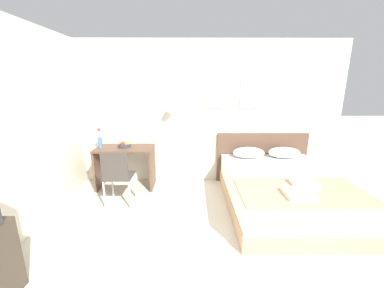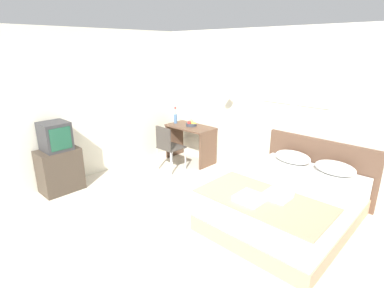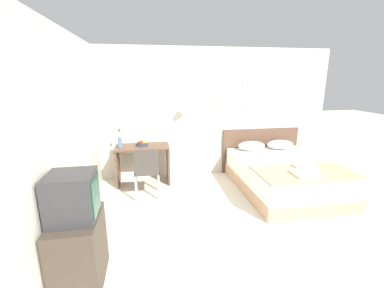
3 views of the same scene
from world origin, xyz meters
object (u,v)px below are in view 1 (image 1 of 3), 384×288
object	(u,v)px
pillow_right	(284,153)
folded_towel_mid_bed	(299,194)
pillow_left	(249,153)
desk	(125,160)
fruit_bowl	(124,144)
throw_blanket	(301,191)
headboard	(261,157)
folded_towel_near_foot	(304,183)
desk_chair	(117,174)
bed	(281,191)
flower_vase	(100,141)

from	to	relation	value
pillow_right	folded_towel_mid_bed	distance (m)	1.63
pillow_left	desk	size ratio (longest dim) A/B	0.56
pillow_left	fruit_bowl	size ratio (longest dim) A/B	2.39
pillow_left	throw_blanket	distance (m)	1.46
pillow_right	pillow_left	bearing A→B (deg)	180.00
headboard	pillow_right	distance (m)	0.46
headboard	folded_towel_near_foot	world-z (taller)	headboard
folded_towel_mid_bed	desk_chair	xyz separation A→B (m)	(-2.41, 0.84, -0.08)
headboard	folded_towel_near_foot	xyz separation A→B (m)	(0.10, -1.54, 0.14)
bed	pillow_right	world-z (taller)	pillow_right
desk	desk_chair	xyz separation A→B (m)	(0.07, -0.71, 0.02)
pillow_right	desk	size ratio (longest dim) A/B	0.56
folded_towel_near_foot	folded_towel_mid_bed	distance (m)	0.36
bed	flower_vase	bearing A→B (deg)	165.87
pillow_left	fruit_bowl	distance (m)	2.27
bed	desk	xyz separation A→B (m)	(-2.59, 0.79, 0.24)
headboard	flower_vase	bearing A→B (deg)	-173.84
headboard	folded_towel_mid_bed	world-z (taller)	headboard
desk	fruit_bowl	distance (m)	0.30
pillow_right	bed	bearing A→B (deg)	-111.93
bed	fruit_bowl	bearing A→B (deg)	162.47
headboard	pillow_left	distance (m)	0.46
folded_towel_mid_bed	desk_chair	size ratio (longest dim) A/B	0.35
throw_blanket	folded_towel_mid_bed	world-z (taller)	folded_towel_mid_bed
folded_towel_near_foot	pillow_left	bearing A→B (deg)	108.51
desk	bed	bearing A→B (deg)	-17.07
bed	pillow_right	xyz separation A→B (m)	(0.33, 0.81, 0.38)
fruit_bowl	flower_vase	size ratio (longest dim) A/B	0.66
folded_towel_mid_bed	fruit_bowl	distance (m)	2.95
pillow_right	fruit_bowl	distance (m)	2.92
flower_vase	desk	bearing A→B (deg)	5.50
throw_blanket	flower_vase	world-z (taller)	flower_vase
pillow_left	desk_chair	size ratio (longest dim) A/B	0.63
folded_towel_mid_bed	desk	size ratio (longest dim) A/B	0.31
pillow_left	bed	bearing A→B (deg)	-68.07
pillow_right	desk	distance (m)	2.92
flower_vase	pillow_left	bearing A→B (deg)	1.25
desk_chair	desk	bearing A→B (deg)	95.63
headboard	pillow_left	size ratio (longest dim) A/B	3.03
folded_towel_near_foot	pillow_right	bearing A→B (deg)	79.88
bed	folded_towel_mid_bed	size ratio (longest dim) A/B	6.62
desk	folded_towel_mid_bed	bearing A→B (deg)	-31.96
folded_towel_mid_bed	folded_towel_near_foot	bearing A→B (deg)	55.43
desk_chair	flower_vase	distance (m)	0.90
folded_towel_mid_bed	pillow_right	bearing A→B (deg)	74.68
desk_chair	fruit_bowl	distance (m)	0.79
folded_towel_near_foot	fruit_bowl	bearing A→B (deg)	154.55
throw_blanket	desk_chair	xyz separation A→B (m)	(-2.52, 0.69, -0.04)
pillow_right	flower_vase	world-z (taller)	flower_vase
bed	desk_chair	bearing A→B (deg)	178.07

